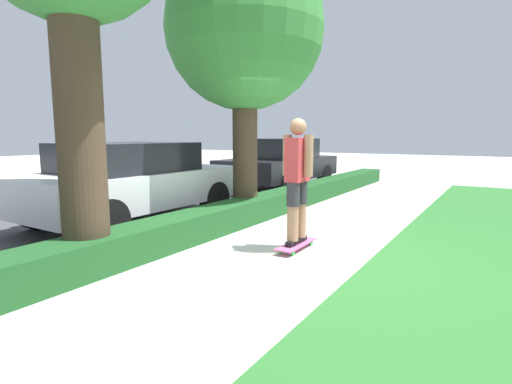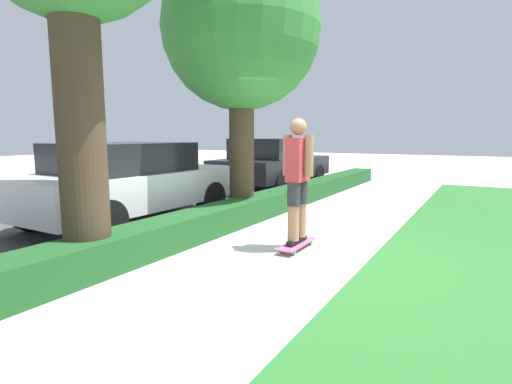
# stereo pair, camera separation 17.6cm
# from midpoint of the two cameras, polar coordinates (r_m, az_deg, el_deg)

# --- Properties ---
(ground_plane) EXTENTS (60.00, 60.00, 0.00)m
(ground_plane) POSITION_cam_midpoint_polar(r_m,az_deg,el_deg) (5.48, 4.13, -8.66)
(ground_plane) COLOR beige
(street_asphalt) EXTENTS (18.62, 5.00, 0.01)m
(street_asphalt) POSITION_cam_midpoint_polar(r_m,az_deg,el_deg) (8.18, -23.38, -3.67)
(street_asphalt) COLOR #474749
(street_asphalt) RESTS_ON ground_plane
(hedge_row) EXTENTS (18.62, 0.60, 0.42)m
(hedge_row) POSITION_cam_midpoint_polar(r_m,az_deg,el_deg) (6.27, -9.14, -4.62)
(hedge_row) COLOR #1E5123
(hedge_row) RESTS_ON ground_plane
(skateboard) EXTENTS (0.84, 0.24, 0.09)m
(skateboard) POSITION_cam_midpoint_polar(r_m,az_deg,el_deg) (5.63, 4.94, -7.43)
(skateboard) COLOR #DB5B93
(skateboard) RESTS_ON ground_plane
(skater_person) EXTENTS (0.50, 0.44, 1.72)m
(skater_person) POSITION_cam_midpoint_polar(r_m,az_deg,el_deg) (5.46, 5.06, 2.04)
(skater_person) COLOR black
(skater_person) RESTS_ON skateboard
(tree_mid) EXTENTS (2.88, 2.88, 4.91)m
(tree_mid) POSITION_cam_midpoint_polar(r_m,az_deg,el_deg) (7.77, -2.83, 21.80)
(tree_mid) COLOR #423323
(tree_mid) RESTS_ON ground_plane
(parked_car_middle) EXTENTS (4.07, 2.04, 1.45)m
(parked_car_middle) POSITION_cam_midpoint_polar(r_m,az_deg,el_deg) (7.53, -18.61, 1.49)
(parked_car_middle) COLOR silver
(parked_car_middle) RESTS_ON ground_plane
(parked_car_rear) EXTENTS (4.29, 1.99, 1.49)m
(parked_car_rear) POSITION_cam_midpoint_polar(r_m,az_deg,el_deg) (11.93, 1.98, 4.24)
(parked_car_rear) COLOR black
(parked_car_rear) RESTS_ON ground_plane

